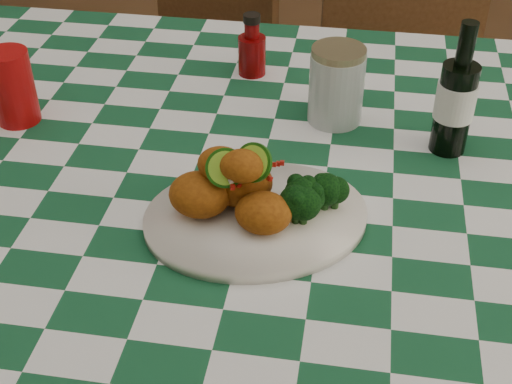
% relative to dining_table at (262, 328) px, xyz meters
% --- Properties ---
extents(dining_table, '(1.66, 1.06, 0.79)m').
position_rel_dining_table_xyz_m(dining_table, '(0.00, 0.00, 0.00)').
color(dining_table, '#144C2B').
rests_on(dining_table, ground).
extents(plate, '(0.38, 0.34, 0.02)m').
position_rel_dining_table_xyz_m(plate, '(0.01, -0.15, 0.40)').
color(plate, silver).
rests_on(plate, dining_table).
extents(fried_chicken_pile, '(0.16, 0.12, 0.10)m').
position_rel_dining_table_xyz_m(fried_chicken_pile, '(-0.00, -0.15, 0.46)').
color(fried_chicken_pile, '#974D0E').
rests_on(fried_chicken_pile, plate).
extents(broccoli_side, '(0.07, 0.07, 0.06)m').
position_rel_dining_table_xyz_m(broccoli_side, '(0.10, -0.14, 0.44)').
color(broccoli_side, black).
rests_on(broccoli_side, plate).
extents(red_tumbler, '(0.09, 0.09, 0.13)m').
position_rel_dining_table_xyz_m(red_tumbler, '(-0.43, 0.06, 0.46)').
color(red_tumbler, '#A00809').
rests_on(red_tumbler, dining_table).
extents(ketchup_bottle, '(0.06, 0.06, 0.12)m').
position_rel_dining_table_xyz_m(ketchup_bottle, '(-0.07, 0.29, 0.45)').
color(ketchup_bottle, '#670505').
rests_on(ketchup_bottle, dining_table).
extents(mason_jar, '(0.10, 0.10, 0.13)m').
position_rel_dining_table_xyz_m(mason_jar, '(0.10, 0.15, 0.46)').
color(mason_jar, '#B2BCBA').
rests_on(mason_jar, dining_table).
extents(beer_bottle, '(0.07, 0.07, 0.22)m').
position_rel_dining_table_xyz_m(beer_bottle, '(0.29, 0.08, 0.50)').
color(beer_bottle, black).
rests_on(beer_bottle, dining_table).
extents(wooden_chair_left, '(0.50, 0.51, 0.83)m').
position_rel_dining_table_xyz_m(wooden_chair_left, '(-0.34, 0.77, 0.02)').
color(wooden_chair_left, '#472814').
rests_on(wooden_chair_left, ground).
extents(wooden_chair_right, '(0.49, 0.51, 0.94)m').
position_rel_dining_table_xyz_m(wooden_chair_right, '(0.27, 0.70, 0.08)').
color(wooden_chair_right, '#472814').
rests_on(wooden_chair_right, ground).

